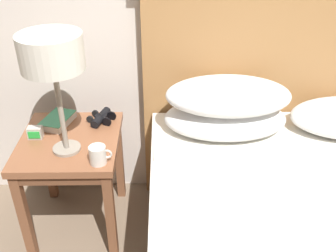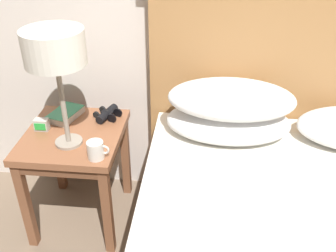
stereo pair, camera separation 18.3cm
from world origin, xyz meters
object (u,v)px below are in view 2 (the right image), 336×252
(nightstand, at_px, (75,146))
(book_on_nightstand, at_px, (65,114))
(alarm_clock, at_px, (42,125))
(binoculars_pair, at_px, (107,114))
(coffee_mug, at_px, (96,150))
(table_lamp, at_px, (55,51))

(nightstand, distance_m, book_on_nightstand, 0.20)
(nightstand, xyz_separation_m, alarm_clock, (-0.16, 0.01, 0.11))
(binoculars_pair, xyz_separation_m, coffee_mug, (0.04, -0.36, 0.02))
(book_on_nightstand, bearing_deg, binoculars_pair, 5.49)
(book_on_nightstand, distance_m, binoculars_pair, 0.23)
(alarm_clock, bearing_deg, table_lamp, -31.11)
(book_on_nightstand, relative_size, coffee_mug, 2.12)
(table_lamp, distance_m, alarm_clock, 0.48)
(book_on_nightstand, relative_size, binoculars_pair, 1.32)
(book_on_nightstand, relative_size, alarm_clock, 3.12)
(nightstand, relative_size, binoculars_pair, 3.40)
(nightstand, xyz_separation_m, book_on_nightstand, (-0.09, 0.15, 0.10))
(table_lamp, xyz_separation_m, binoculars_pair, (0.13, 0.26, -0.45))
(nightstand, bearing_deg, coffee_mug, -48.57)
(table_lamp, relative_size, book_on_nightstand, 2.56)
(binoculars_pair, bearing_deg, nightstand, -129.49)
(alarm_clock, bearing_deg, binoculars_pair, 27.25)
(binoculars_pair, relative_size, coffee_mug, 1.60)
(coffee_mug, relative_size, alarm_clock, 1.47)
(table_lamp, xyz_separation_m, alarm_clock, (-0.17, 0.10, -0.44))
(nightstand, height_order, table_lamp, table_lamp)
(coffee_mug, distance_m, alarm_clock, 0.40)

